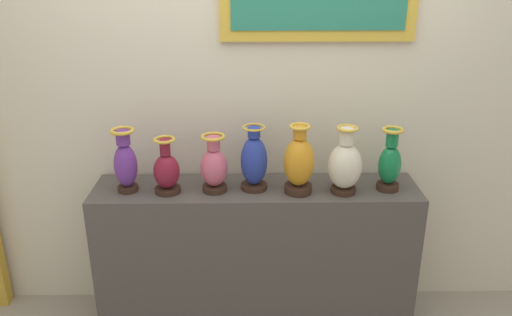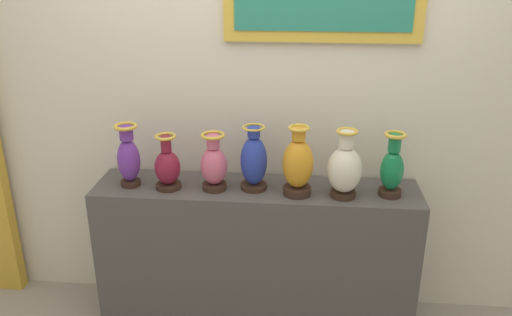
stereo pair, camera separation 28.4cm
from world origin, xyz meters
The scene contains 10 objects.
ground_plane centered at (0.00, 0.00, 0.00)m, with size 10.38×10.38×0.00m, color gray.
display_shelf centered at (0.00, 0.00, 0.43)m, with size 1.84×0.39×0.86m, color #4C4742.
back_wall centered at (0.01, 0.25, 1.58)m, with size 4.38×0.14×3.14m.
vase_violet centered at (-0.71, -0.03, 1.03)m, with size 0.13×0.13×0.36m.
vase_burgundy centered at (-0.49, -0.05, 0.99)m, with size 0.14×0.14×0.32m.
vase_rose centered at (-0.23, -0.04, 1.01)m, with size 0.15×0.15×0.33m.
vase_cobalt centered at (-0.01, -0.01, 1.03)m, with size 0.15×0.15×0.37m.
vase_amber centered at (0.23, -0.07, 1.04)m, with size 0.17×0.17×0.39m.
vase_ivory centered at (0.48, -0.07, 1.03)m, with size 0.19×0.19×0.38m.
vase_emerald centered at (0.73, -0.04, 1.02)m, with size 0.13×0.13×0.36m.
Camera 2 is at (0.24, -2.63, 2.08)m, focal length 36.17 mm.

